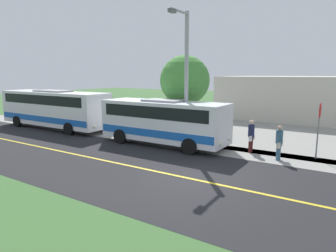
{
  "coord_description": "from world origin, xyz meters",
  "views": [
    {
      "loc": [
        10.52,
        5.67,
        4.3
      ],
      "look_at": [
        -3.5,
        -3.32,
        1.4
      ],
      "focal_mm": 32.1,
      "sensor_mm": 36.0,
      "label": 1
    }
  ],
  "objects": [
    {
      "name": "parking_lot_surface",
      "position": [
        -12.4,
        3.0,
        0.0
      ],
      "size": [
        14.0,
        36.0,
        0.01
      ],
      "primitive_type": "cube",
      "color": "gray",
      "rests_on": "ground"
    },
    {
      "name": "commercial_building",
      "position": [
        -21.4,
        2.18,
        2.02
      ],
      "size": [
        10.0,
        17.04,
        4.05
      ],
      "primitive_type": "cube",
      "color": "beige",
      "rests_on": "ground"
    },
    {
      "name": "road_centre_line",
      "position": [
        0.0,
        0.0,
        0.01
      ],
      "size": [
        0.16,
        100.0,
        0.0
      ],
      "primitive_type": "cube",
      "color": "gold",
      "rests_on": "ground"
    },
    {
      "name": "transit_bus_rear",
      "position": [
        -4.54,
        -14.75,
        1.67
      ],
      "size": [
        2.73,
        10.41,
        3.03
      ],
      "color": "white",
      "rests_on": "ground"
    },
    {
      "name": "pedestrian_with_bags",
      "position": [
        -4.86,
        2.44,
        0.95
      ],
      "size": [
        0.72,
        0.34,
        1.77
      ],
      "color": "#335972",
      "rests_on": "ground"
    },
    {
      "name": "ground_plane",
      "position": [
        0.0,
        0.0,
        0.0
      ],
      "size": [
        120.0,
        120.0,
        0.0
      ],
      "primitive_type": "plane",
      "color": "#3D6633"
    },
    {
      "name": "tree_curbside",
      "position": [
        -7.4,
        -4.47,
        3.84
      ],
      "size": [
        3.38,
        3.38,
        5.55
      ],
      "color": "brown",
      "rests_on": "ground"
    },
    {
      "name": "shuttle_bus_front",
      "position": [
        -4.5,
        -4.28,
        1.53
      ],
      "size": [
        2.65,
        8.05,
        2.78
      ],
      "color": "white",
      "rests_on": "ground"
    },
    {
      "name": "street_light_pole",
      "position": [
        -4.87,
        -3.0,
        4.3
      ],
      "size": [
        1.97,
        0.24,
        7.79
      ],
      "color": "#9E9EA3",
      "rests_on": "ground"
    },
    {
      "name": "pedestrian_waiting",
      "position": [
        -5.6,
        0.79,
        0.97
      ],
      "size": [
        0.72,
        0.34,
        1.8
      ],
      "color": "#4C1919",
      "rests_on": "ground"
    },
    {
      "name": "sidewalk",
      "position": [
        -5.2,
        0.0,
        0.0
      ],
      "size": [
        2.4,
        100.0,
        0.01
      ],
      "primitive_type": "cube",
      "color": "gray",
      "rests_on": "ground"
    },
    {
      "name": "stop_sign",
      "position": [
        -6.1,
        4.03,
        1.96
      ],
      "size": [
        0.76,
        0.07,
        2.88
      ],
      "color": "slate",
      "rests_on": "ground"
    },
    {
      "name": "road_surface",
      "position": [
        0.0,
        0.0,
        0.0
      ],
      "size": [
        8.0,
        100.0,
        0.01
      ],
      "primitive_type": "cube",
      "color": "black",
      "rests_on": "ground"
    }
  ]
}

